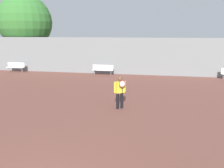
% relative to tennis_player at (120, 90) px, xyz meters
% --- Properties ---
extents(tennis_player, '(0.55, 0.52, 1.57)m').
position_rel_tennis_player_xyz_m(tennis_player, '(0.00, 0.00, 0.00)').
color(tennis_player, black).
rests_on(tennis_player, ground_plane).
extents(bench_courtside_far, '(1.65, 0.40, 0.87)m').
position_rel_tennis_player_xyz_m(bench_courtside_far, '(-10.72, 7.94, -0.36)').
color(bench_courtside_far, white).
rests_on(bench_courtside_far, ground_plane).
extents(bench_adjacent_court, '(1.77, 0.40, 0.87)m').
position_rel_tennis_player_xyz_m(bench_adjacent_court, '(-2.60, 7.94, -0.35)').
color(bench_adjacent_court, white).
rests_on(bench_adjacent_court, ground_plane).
extents(back_fence, '(35.32, 0.06, 3.12)m').
position_rel_tennis_player_xyz_m(back_fence, '(-1.19, 8.66, 0.67)').
color(back_fence, gray).
rests_on(back_fence, ground_plane).
extents(tree_green_broad, '(5.41, 5.41, 7.28)m').
position_rel_tennis_player_xyz_m(tree_green_broad, '(-11.49, 11.40, 3.67)').
color(tree_green_broad, brown).
rests_on(tree_green_broad, ground_plane).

